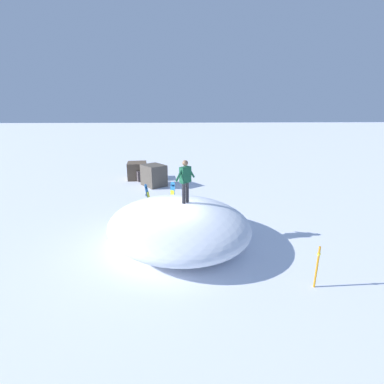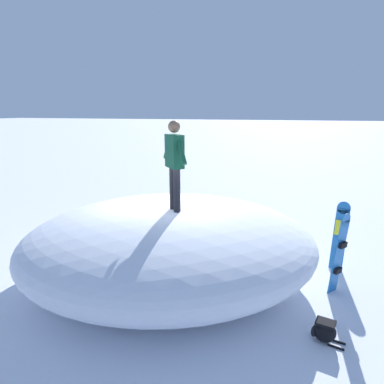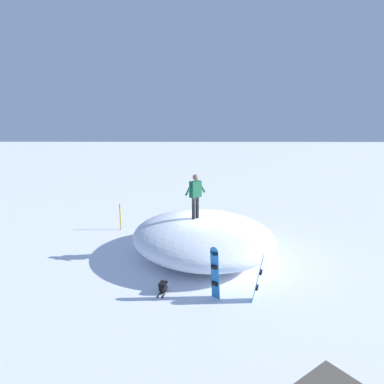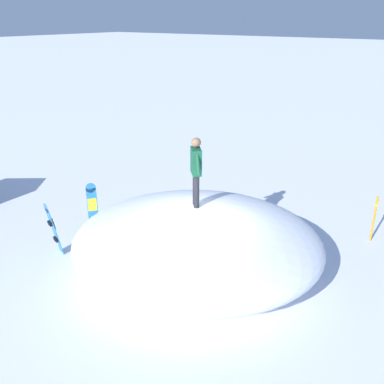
# 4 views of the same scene
# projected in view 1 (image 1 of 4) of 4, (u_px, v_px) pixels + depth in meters

# --- Properties ---
(ground) EXTENTS (240.00, 240.00, 0.00)m
(ground) POSITION_uv_depth(u_px,v_px,m) (167.00, 244.00, 11.12)
(ground) COLOR white
(snow_mound) EXTENTS (7.79, 8.09, 1.65)m
(snow_mound) POSITION_uv_depth(u_px,v_px,m) (179.00, 224.00, 11.07)
(snow_mound) COLOR white
(snow_mound) RESTS_ON ground
(snowboarder_standing) EXTENTS (0.84, 0.78, 1.77)m
(snowboarder_standing) POSITION_uv_depth(u_px,v_px,m) (185.00, 178.00, 10.78)
(snowboarder_standing) COLOR black
(snowboarder_standing) RESTS_ON snow_mound
(snowboard_primary_upright) EXTENTS (0.38, 0.37, 1.57)m
(snowboard_primary_upright) POSITION_uv_depth(u_px,v_px,m) (148.00, 198.00, 14.43)
(snowboard_primary_upright) COLOR #2672BF
(snowboard_primary_upright) RESTS_ON ground
(snowboard_secondary_upright) EXTENTS (0.33, 0.30, 1.70)m
(snowboard_secondary_upright) POSITION_uv_depth(u_px,v_px,m) (172.00, 197.00, 14.33)
(snowboard_secondary_upright) COLOR #2672BF
(snowboard_secondary_upright) RESTS_ON ground
(backpack_near) EXTENTS (0.35, 0.55, 0.36)m
(backpack_near) POSITION_uv_depth(u_px,v_px,m) (203.00, 211.00, 14.31)
(backpack_near) COLOR black
(backpack_near) RESTS_ON ground
(trail_marker_pole) EXTENTS (0.10, 0.10, 1.40)m
(trail_marker_pole) POSITION_uv_depth(u_px,v_px,m) (317.00, 266.00, 8.19)
(trail_marker_pole) COLOR orange
(trail_marker_pole) RESTS_ON ground
(rock_outcrop) EXTENTS (3.32, 4.09, 1.55)m
(rock_outcrop) POSITION_uv_depth(u_px,v_px,m) (145.00, 173.00, 20.66)
(rock_outcrop) COLOR #4E4446
(rock_outcrop) RESTS_ON ground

